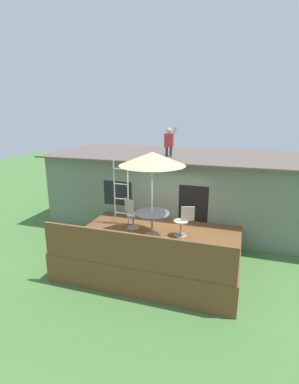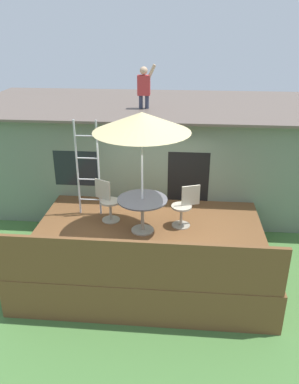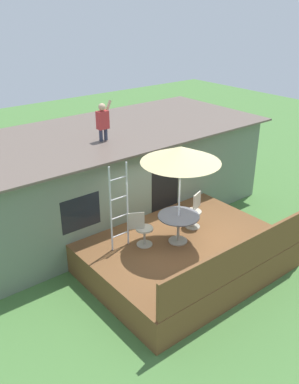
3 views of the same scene
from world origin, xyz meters
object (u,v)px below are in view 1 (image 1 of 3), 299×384
Objects in this scene: patio_table at (152,218)px; person_figure at (169,140)px; step_ladder at (121,192)px; patio_umbrella at (152,159)px; patio_chair_right at (183,221)px; patio_chair_left at (132,214)px.

person_figure reaches higher than patio_table.
person_figure reaches higher than step_ladder.
patio_chair_right is at bearing 20.36° from patio_umbrella.
step_ladder is 0.83m from patio_chair_left.
person_figure reaches higher than patio_chair_left.
patio_chair_left is at bearing 151.56° from patio_table.
step_ladder reaches higher than patio_chair_left.
person_figure is at bearing 94.95° from patio_table.
patio_chair_left is (-0.57, -2.45, -2.15)m from person_figure.
patio_chair_right is (1.13, -2.57, -2.15)m from person_figure.
patio_table is at bearing 0.00° from patio_chair_right.
patio_chair_left is at bearing -29.26° from step_ladder.
patio_chair_right is (0.88, 0.33, -1.89)m from patio_umbrella.
patio_umbrella is 2.11m from patio_chair_right.
person_figure is 1.21× the size of patio_chair_right.
patio_table is 1.56m from step_ladder.
patio_umbrella is at bearing -0.00° from patio_chair_right.
patio_chair_right reaches higher than patio_table.
patio_umbrella is (0.00, 0.00, 1.76)m from patio_table.
person_figure is (-0.25, 2.90, 2.02)m from patio_table.
patio_table is at bearing -85.05° from person_figure.
person_figure is at bearing 64.69° from step_ladder.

